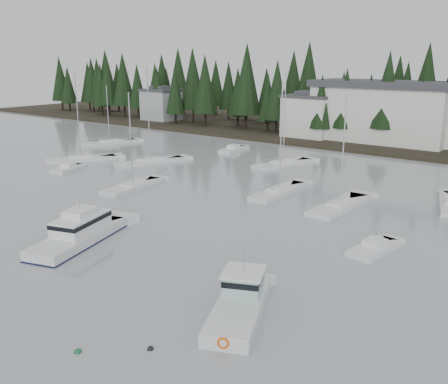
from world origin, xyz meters
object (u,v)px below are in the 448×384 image
(sailboat_9, at_px, (150,163))
(sailboat_10, at_px, (283,165))
(house_far_west, at_px, (161,104))
(runabout_3, at_px, (233,150))
(sailboat_8, at_px, (81,160))
(runabout_1, at_px, (374,250))
(sailboat_2, at_px, (133,188))
(lobster_boat_teal, at_px, (240,305))
(sailboat_11, at_px, (110,144))
(house_west, at_px, (309,115))
(cabin_cruiser_center, at_px, (79,235))
(sailboat_1, at_px, (340,207))
(runabout_0, at_px, (69,169))
(sailboat_5, at_px, (279,193))
(harbor_inn, at_px, (393,113))

(sailboat_9, height_order, sailboat_10, sailboat_9)
(house_far_west, distance_m, runabout_3, 43.82)
(sailboat_8, distance_m, runabout_1, 50.87)
(sailboat_10, bearing_deg, sailboat_2, 176.58)
(lobster_boat_teal, height_order, sailboat_10, sailboat_10)
(sailboat_8, xyz_separation_m, sailboat_11, (-8.58, 12.78, -0.02))
(house_west, bearing_deg, sailboat_8, -113.46)
(house_far_west, xyz_separation_m, cabin_cruiser_center, (53.70, -64.55, -3.73))
(sailboat_10, bearing_deg, house_far_west, 77.58)
(cabin_cruiser_center, distance_m, sailboat_1, 26.75)
(lobster_boat_teal, relative_size, runabout_3, 1.24)
(sailboat_10, height_order, runabout_0, sailboat_10)
(sailboat_9, xyz_separation_m, runabout_0, (-5.63, -10.47, 0.06))
(cabin_cruiser_center, bearing_deg, runabout_1, -74.51)
(house_west, relative_size, runabout_0, 1.57)
(sailboat_8, relative_size, sailboat_11, 1.29)
(sailboat_1, bearing_deg, cabin_cruiser_center, 151.17)
(sailboat_2, relative_size, sailboat_11, 1.08)
(sailboat_11, xyz_separation_m, runabout_1, (58.71, -21.38, 0.08))
(house_far_west, distance_m, runabout_0, 56.04)
(lobster_boat_teal, bearing_deg, sailboat_9, 28.14)
(sailboat_2, xyz_separation_m, runabout_3, (-5.46, 27.84, 0.07))
(runabout_1, bearing_deg, sailboat_5, 63.22)
(runabout_1, bearing_deg, sailboat_8, 87.87)
(lobster_boat_teal, height_order, runabout_0, lobster_boat_teal)
(sailboat_2, relative_size, runabout_3, 1.77)
(runabout_1, bearing_deg, sailboat_9, 78.79)
(runabout_3, bearing_deg, sailboat_10, -118.78)
(cabin_cruiser_center, relative_size, lobster_boat_teal, 1.29)
(house_far_west, distance_m, lobster_boat_teal, 97.72)
(sailboat_2, relative_size, sailboat_5, 0.90)
(sailboat_1, bearing_deg, sailboat_2, 109.37)
(sailboat_2, bearing_deg, house_west, -5.53)
(sailboat_1, bearing_deg, runabout_3, 56.24)
(harbor_inn, bearing_deg, sailboat_8, -126.66)
(house_west, height_order, house_far_west, house_west)
(sailboat_1, distance_m, sailboat_5, 8.12)
(lobster_boat_teal, xyz_separation_m, runabout_3, (-33.79, 44.82, -0.40))
(cabin_cruiser_center, height_order, runabout_3, cabin_cruiser_center)
(sailboat_2, bearing_deg, runabout_0, 77.67)
(house_far_west, height_order, cabin_cruiser_center, house_far_west)
(harbor_inn, height_order, sailboat_5, sailboat_5)
(lobster_boat_teal, bearing_deg, house_west, 0.61)
(sailboat_8, height_order, sailboat_11, sailboat_8)
(runabout_1, relative_size, runabout_3, 0.84)
(lobster_boat_teal, xyz_separation_m, sailboat_10, (-20.77, 39.63, -0.45))
(harbor_inn, height_order, sailboat_8, sailboat_8)
(runabout_1, bearing_deg, runabout_3, 58.42)
(lobster_boat_teal, bearing_deg, sailboat_10, 3.32)
(harbor_inn, height_order, sailboat_11, harbor_inn)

